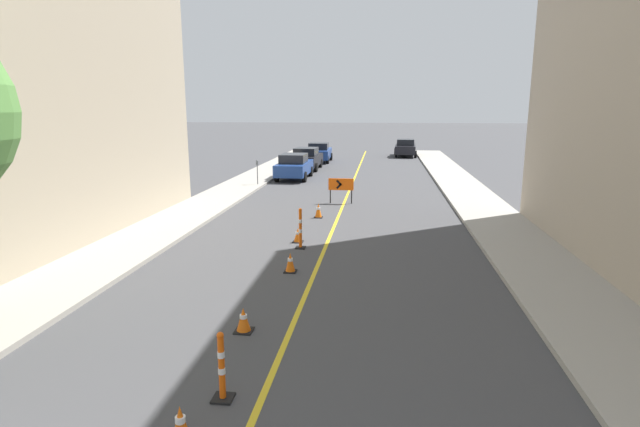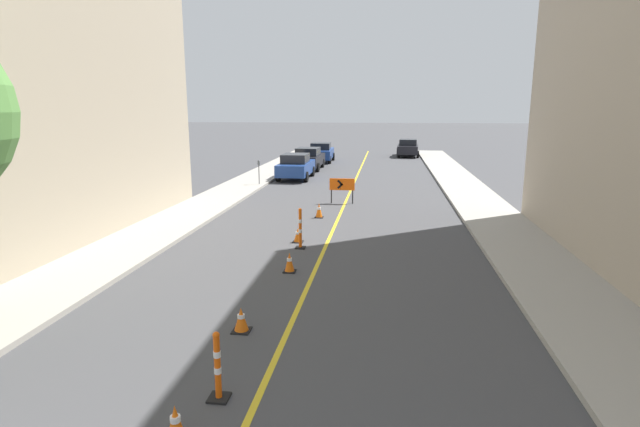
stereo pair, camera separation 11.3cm
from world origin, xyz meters
The scene contains 16 objects.
lane_stripe centered at (0.00, 26.67, 0.00)m, with size 0.12×53.33×0.01m.
sidewalk_left centered at (-6.22, 26.67, 0.07)m, with size 2.54×53.33×0.13m.
sidewalk_right centered at (6.22, 26.67, 0.07)m, with size 2.54×53.33×0.13m.
traffic_cone_second centered at (-0.82, 7.09, 0.27)m, with size 0.34×0.34×0.55m.
traffic_cone_third centered at (-0.93, 10.52, 0.25)m, with size 0.36×0.36×0.50m.
traffic_cone_fourth centered at (-0.67, 14.30, 0.27)m, with size 0.33×0.33×0.55m.
traffic_cone_fifth centered at (-0.99, 17.38, 0.24)m, with size 0.34×0.34×0.49m.
traffic_cone_farthest centered at (-0.80, 21.24, 0.30)m, with size 0.34×0.34×0.60m.
delineator_post_front centered at (-0.59, 8.15, 0.48)m, with size 0.32×0.32×1.12m.
delineator_post_rear centered at (-0.78, 16.67, 0.57)m, with size 0.32×0.32×1.31m.
arrow_barricade_primary centered at (-0.14, 24.45, 0.85)m, with size 1.18×0.08×1.18m.
parked_car_curb_near centered at (-3.76, 32.27, 0.80)m, with size 1.94×4.32×1.59m.
parked_car_curb_mid centered at (-3.73, 37.18, 0.80)m, with size 1.95×4.35×1.59m.
parked_car_curb_far centered at (-3.48, 42.44, 0.80)m, with size 1.95×4.35×1.59m.
parked_car_opposite_side centered at (3.80, 48.13, 0.80)m, with size 2.02×4.39×1.59m.
parking_meter_far_curb centered at (-5.30, 28.99, 1.11)m, with size 0.12×0.11×1.38m.
Camera 2 is at (1.88, 1.45, 4.43)m, focal length 28.00 mm.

